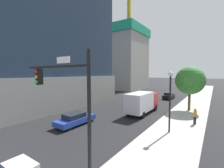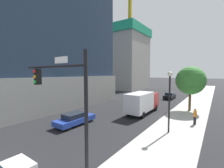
{
  "view_description": "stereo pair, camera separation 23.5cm",
  "coord_description": "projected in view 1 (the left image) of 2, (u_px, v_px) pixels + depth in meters",
  "views": [
    {
      "loc": [
        11.05,
        -1.66,
        5.85
      ],
      "look_at": [
        -1.24,
        16.3,
        4.3
      ],
      "focal_mm": 24.32,
      "sensor_mm": 36.0,
      "label": 1
    },
    {
      "loc": [
        11.24,
        -1.53,
        5.85
      ],
      "look_at": [
        -1.24,
        16.3,
        4.3
      ],
      "focal_mm": 24.32,
      "sensor_mm": 36.0,
      "label": 2
    }
  ],
  "objects": [
    {
      "name": "sidewalk",
      "position": [
        185.0,
        117.0,
        19.99
      ],
      "size": [
        4.92,
        120.0,
        0.15
      ],
      "primitive_type": "cube",
      "color": "#B2AFA8",
      "rests_on": "ground"
    },
    {
      "name": "construction_building",
      "position": [
        126.0,
        55.0,
        56.84
      ],
      "size": [
        13.09,
        25.36,
        32.03
      ],
      "color": "#9E9B93",
      "rests_on": "ground"
    },
    {
      "name": "traffic_light_pole",
      "position": [
        65.0,
        93.0,
        8.56
      ],
      "size": [
        5.63,
        0.48,
        6.88
      ],
      "color": "black",
      "rests_on": "sidewalk"
    },
    {
      "name": "street_lamp",
      "position": [
        170.0,
        93.0,
        14.42
      ],
      "size": [
        0.44,
        0.44,
        5.86
      ],
      "color": "black",
      "rests_on": "sidewalk"
    },
    {
      "name": "street_tree",
      "position": [
        190.0,
        81.0,
        23.01
      ],
      "size": [
        4.25,
        4.25,
        6.73
      ],
      "color": "brown",
      "rests_on": "sidewalk"
    },
    {
      "name": "car_silver",
      "position": [
        135.0,
        100.0,
        29.68
      ],
      "size": [
        1.8,
        4.38,
        1.33
      ],
      "color": "#B7B7BC",
      "rests_on": "ground"
    },
    {
      "name": "car_blue",
      "position": [
        75.0,
        119.0,
        17.14
      ],
      "size": [
        1.88,
        4.8,
        1.37
      ],
      "color": "#233D9E",
      "rests_on": "ground"
    },
    {
      "name": "car_black",
      "position": [
        169.0,
        96.0,
        34.49
      ],
      "size": [
        1.85,
        4.33,
        1.54
      ],
      "color": "black",
      "rests_on": "ground"
    },
    {
      "name": "car_gold",
      "position": [
        149.0,
        95.0,
        35.89
      ],
      "size": [
        1.89,
        4.34,
        1.34
      ],
      "color": "#AD8938",
      "rests_on": "ground"
    },
    {
      "name": "box_truck",
      "position": [
        142.0,
        102.0,
        21.96
      ],
      "size": [
        2.35,
        7.18,
        3.1
      ],
      "color": "#B21E1E",
      "rests_on": "ground"
    },
    {
      "name": "pedestrian_orange_shirt",
      "position": [
        195.0,
        116.0,
        16.97
      ],
      "size": [
        0.34,
        0.34,
        1.78
      ],
      "color": "black",
      "rests_on": "sidewalk"
    }
  ]
}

